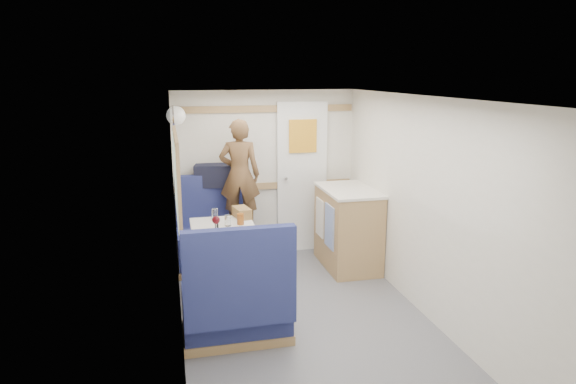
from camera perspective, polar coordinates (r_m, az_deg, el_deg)
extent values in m
plane|color=#515156|center=(4.51, 3.21, -16.03)|extent=(4.50, 4.50, 0.00)
plane|color=silver|center=(3.94, 3.59, 10.26)|extent=(4.50, 4.50, 0.00)
cube|color=silver|center=(6.24, -2.51, 2.07)|extent=(2.20, 0.02, 2.00)
cube|color=silver|center=(3.96, -12.12, -4.77)|extent=(0.02, 4.50, 2.00)
cube|color=silver|center=(4.55, 16.82, -2.70)|extent=(0.02, 4.50, 2.00)
cube|color=#9B7746|center=(6.25, -2.46, 0.69)|extent=(2.15, 0.02, 0.08)
cube|color=#9B7746|center=(6.12, -2.54, 9.22)|extent=(2.15, 0.02, 0.08)
cube|color=#9FB095|center=(4.86, -12.32, 1.61)|extent=(0.04, 1.30, 0.72)
cube|color=white|center=(6.33, 1.56, 1.58)|extent=(0.62, 0.04, 1.86)
cube|color=orange|center=(6.21, 1.66, 6.23)|extent=(0.34, 0.03, 0.40)
cylinder|color=silver|center=(6.22, -0.28, 1.58)|extent=(0.04, 0.10, 0.04)
cube|color=white|center=(5.02, -7.10, -4.30)|extent=(0.62, 0.92, 0.04)
cylinder|color=silver|center=(5.14, -6.99, -8.02)|extent=(0.08, 0.08, 0.66)
cylinder|color=silver|center=(5.27, -6.88, -11.43)|extent=(0.36, 0.36, 0.03)
cube|color=#17184C|center=(5.93, -7.83, -6.41)|extent=(0.88, 0.50, 0.45)
cube|color=#17184C|center=(6.07, -8.21, -1.76)|extent=(0.88, 0.10, 0.80)
cube|color=#9B7746|center=(5.99, -7.77, -8.08)|extent=(0.90, 0.52, 0.08)
cube|color=#17184C|center=(4.46, -5.76, -13.17)|extent=(0.88, 0.50, 0.45)
cube|color=#17184C|center=(4.03, -5.36, -9.48)|extent=(0.88, 0.10, 0.80)
cube|color=#9B7746|center=(4.54, -5.70, -15.26)|extent=(0.90, 0.52, 0.08)
cube|color=#9B7746|center=(6.06, -8.31, 0.44)|extent=(0.90, 0.14, 0.04)
sphere|color=white|center=(5.64, -12.35, 8.29)|extent=(0.20, 0.20, 0.20)
cube|color=#9B7746|center=(5.93, 6.65, -4.08)|extent=(0.54, 0.90, 0.90)
cube|color=silver|center=(5.82, 6.77, 0.21)|extent=(0.56, 0.92, 0.03)
cube|color=#5972B2|center=(5.65, 4.62, -3.84)|extent=(0.01, 0.30, 0.48)
cube|color=silver|center=(5.98, 3.57, -2.87)|extent=(0.01, 0.28, 0.44)
imported|color=brown|center=(5.79, -5.40, 1.93)|extent=(0.51, 0.40, 1.26)
cube|color=black|center=(6.03, -7.72, 1.85)|extent=(0.58, 0.37, 0.26)
cube|color=silver|center=(4.71, -4.65, -5.08)|extent=(0.29, 0.35, 0.02)
sphere|color=#D55F09|center=(4.75, -4.03, -4.30)|extent=(0.07, 0.07, 0.07)
cube|color=#D7C47C|center=(4.82, -6.65, -4.35)|extent=(0.11, 0.07, 0.04)
cylinder|color=white|center=(4.89, -7.96, -4.53)|extent=(0.06, 0.06, 0.01)
cylinder|color=white|center=(4.87, -7.98, -3.95)|extent=(0.01, 0.01, 0.10)
sphere|color=#42070F|center=(4.85, -8.01, -3.11)|extent=(0.08, 0.08, 0.08)
cylinder|color=silver|center=(4.65, -8.74, -4.80)|extent=(0.07, 0.07, 0.11)
cylinder|color=silver|center=(5.36, -8.14, -2.42)|extent=(0.07, 0.07, 0.11)
cylinder|color=white|center=(5.10, -6.70, -3.16)|extent=(0.07, 0.07, 0.11)
cylinder|color=brown|center=(5.13, -5.31, -3.01)|extent=(0.07, 0.07, 0.11)
cylinder|color=black|center=(5.02, -7.93, -3.54)|extent=(0.04, 0.04, 0.10)
cube|color=olive|center=(5.37, -5.16, -2.29)|extent=(0.18, 0.28, 0.11)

